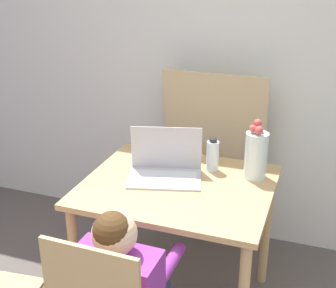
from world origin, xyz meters
TOP-DOWN VIEW (x-y plane):
  - wall_back at (0.00, 2.23)m, footprint 6.40×0.05m
  - dining_table at (0.01, 1.38)m, footprint 0.95×0.80m
  - person_seated at (-0.02, 0.75)m, footprint 0.35×0.43m
  - laptop at (-0.08, 1.44)m, footprint 0.43×0.34m
  - flower_vase at (0.36, 1.58)m, footprint 0.12×0.12m
  - water_bottle at (0.13, 1.59)m, footprint 0.07×0.07m
  - cardboard_panel at (0.02, 2.08)m, footprint 0.65×0.18m

SIDE VIEW (x-z plane):
  - cardboard_panel at x=0.02m, z-range 0.00..1.18m
  - person_seated at x=-0.02m, z-range 0.13..1.09m
  - dining_table at x=0.01m, z-range 0.27..1.02m
  - laptop at x=-0.08m, z-range 0.68..0.94m
  - water_bottle at x=0.13m, z-range 0.75..0.93m
  - flower_vase at x=0.36m, z-range 0.73..1.04m
  - wall_back at x=0.00m, z-range 0.00..2.50m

